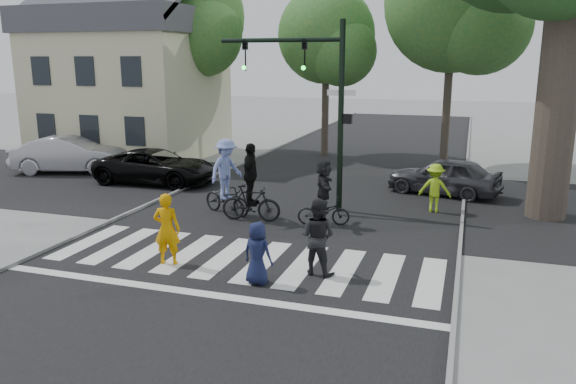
{
  "coord_description": "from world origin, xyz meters",
  "views": [
    {
      "loc": [
        5.08,
        -11.08,
        4.79
      ],
      "look_at": [
        0.5,
        3.0,
        1.3
      ],
      "focal_mm": 35.0,
      "sensor_mm": 36.0,
      "label": 1
    }
  ],
  "objects_px": {
    "traffic_signal": "(315,89)",
    "car_suv": "(156,167)",
    "cyclist_right": "(324,196)",
    "car_silver": "(70,155)",
    "car_grey": "(444,176)",
    "pedestrian_adult": "(317,237)",
    "pedestrian_child": "(257,253)",
    "pedestrian_woman": "(167,229)",
    "cyclist_left": "(226,182)",
    "cyclist_mid": "(251,189)"
  },
  "relations": [
    {
      "from": "cyclist_left",
      "to": "car_silver",
      "type": "relative_size",
      "value": 0.5
    },
    {
      "from": "pedestrian_woman",
      "to": "cyclist_mid",
      "type": "relative_size",
      "value": 0.73
    },
    {
      "from": "pedestrian_woman",
      "to": "cyclist_mid",
      "type": "distance_m",
      "value": 4.13
    },
    {
      "from": "pedestrian_child",
      "to": "cyclist_mid",
      "type": "bearing_deg",
      "value": -55.82
    },
    {
      "from": "traffic_signal",
      "to": "pedestrian_adult",
      "type": "bearing_deg",
      "value": -73.8
    },
    {
      "from": "pedestrian_woman",
      "to": "cyclist_right",
      "type": "distance_m",
      "value": 5.13
    },
    {
      "from": "pedestrian_woman",
      "to": "cyclist_mid",
      "type": "height_order",
      "value": "cyclist_mid"
    },
    {
      "from": "pedestrian_child",
      "to": "cyclist_right",
      "type": "bearing_deg",
      "value": -81.93
    },
    {
      "from": "traffic_signal",
      "to": "car_suv",
      "type": "height_order",
      "value": "traffic_signal"
    },
    {
      "from": "cyclist_right",
      "to": "car_grey",
      "type": "distance_m",
      "value": 6.04
    },
    {
      "from": "pedestrian_child",
      "to": "pedestrian_adult",
      "type": "height_order",
      "value": "pedestrian_adult"
    },
    {
      "from": "car_suv",
      "to": "pedestrian_adult",
      "type": "bearing_deg",
      "value": -131.76
    },
    {
      "from": "pedestrian_woman",
      "to": "pedestrian_adult",
      "type": "relative_size",
      "value": 0.98
    },
    {
      "from": "pedestrian_adult",
      "to": "car_grey",
      "type": "xyz_separation_m",
      "value": [
        2.34,
        8.99,
        -0.21
      ]
    },
    {
      "from": "pedestrian_woman",
      "to": "cyclist_left",
      "type": "relative_size",
      "value": 0.72
    },
    {
      "from": "cyclist_right",
      "to": "car_silver",
      "type": "relative_size",
      "value": 0.41
    },
    {
      "from": "pedestrian_woman",
      "to": "cyclist_mid",
      "type": "bearing_deg",
      "value": -109.05
    },
    {
      "from": "traffic_signal",
      "to": "cyclist_left",
      "type": "height_order",
      "value": "traffic_signal"
    },
    {
      "from": "cyclist_mid",
      "to": "car_grey",
      "type": "relative_size",
      "value": 0.59
    },
    {
      "from": "car_grey",
      "to": "pedestrian_adult",
      "type": "bearing_deg",
      "value": -0.67
    },
    {
      "from": "pedestrian_woman",
      "to": "cyclist_right",
      "type": "height_order",
      "value": "cyclist_right"
    },
    {
      "from": "pedestrian_child",
      "to": "cyclist_mid",
      "type": "height_order",
      "value": "cyclist_mid"
    },
    {
      "from": "pedestrian_adult",
      "to": "cyclist_left",
      "type": "distance_m",
      "value": 5.77
    },
    {
      "from": "car_suv",
      "to": "car_silver",
      "type": "xyz_separation_m",
      "value": [
        -4.7,
        0.75,
        0.11
      ]
    },
    {
      "from": "pedestrian_adult",
      "to": "cyclist_right",
      "type": "xyz_separation_m",
      "value": [
        -0.85,
        3.87,
        -0.02
      ]
    },
    {
      "from": "pedestrian_child",
      "to": "cyclist_left",
      "type": "bearing_deg",
      "value": -48.59
    },
    {
      "from": "pedestrian_woman",
      "to": "cyclist_left",
      "type": "height_order",
      "value": "cyclist_left"
    },
    {
      "from": "cyclist_right",
      "to": "car_suv",
      "type": "relative_size",
      "value": 0.4
    },
    {
      "from": "pedestrian_adult",
      "to": "cyclist_mid",
      "type": "xyz_separation_m",
      "value": [
        -3.06,
        3.61,
        0.09
      ]
    },
    {
      "from": "car_silver",
      "to": "car_grey",
      "type": "height_order",
      "value": "car_silver"
    },
    {
      "from": "pedestrian_woman",
      "to": "pedestrian_child",
      "type": "height_order",
      "value": "pedestrian_woman"
    },
    {
      "from": "pedestrian_child",
      "to": "cyclist_mid",
      "type": "relative_size",
      "value": 0.59
    },
    {
      "from": "traffic_signal",
      "to": "cyclist_left",
      "type": "bearing_deg",
      "value": -149.55
    },
    {
      "from": "traffic_signal",
      "to": "car_suv",
      "type": "distance_m",
      "value": 7.94
    },
    {
      "from": "traffic_signal",
      "to": "car_suv",
      "type": "bearing_deg",
      "value": 164.94
    },
    {
      "from": "traffic_signal",
      "to": "cyclist_right",
      "type": "height_order",
      "value": "traffic_signal"
    },
    {
      "from": "pedestrian_adult",
      "to": "traffic_signal",
      "type": "bearing_deg",
      "value": -63.73
    },
    {
      "from": "traffic_signal",
      "to": "car_silver",
      "type": "height_order",
      "value": "traffic_signal"
    },
    {
      "from": "pedestrian_woman",
      "to": "pedestrian_child",
      "type": "distance_m",
      "value": 2.55
    },
    {
      "from": "traffic_signal",
      "to": "pedestrian_adult",
      "type": "relative_size",
      "value": 3.36
    },
    {
      "from": "cyclist_right",
      "to": "car_grey",
      "type": "relative_size",
      "value": 0.49
    },
    {
      "from": "car_silver",
      "to": "pedestrian_woman",
      "type": "bearing_deg",
      "value": -149.53
    },
    {
      "from": "pedestrian_child",
      "to": "cyclist_left",
      "type": "height_order",
      "value": "cyclist_left"
    },
    {
      "from": "pedestrian_child",
      "to": "cyclist_right",
      "type": "xyz_separation_m",
      "value": [
        0.23,
        4.84,
        0.17
      ]
    },
    {
      "from": "pedestrian_woman",
      "to": "cyclist_left",
      "type": "xyz_separation_m",
      "value": [
        -0.5,
        4.57,
        0.17
      ]
    },
    {
      "from": "car_suv",
      "to": "car_grey",
      "type": "distance_m",
      "value": 11.07
    },
    {
      "from": "car_suv",
      "to": "pedestrian_child",
      "type": "bearing_deg",
      "value": -139.12
    },
    {
      "from": "pedestrian_woman",
      "to": "car_silver",
      "type": "relative_size",
      "value": 0.37
    },
    {
      "from": "pedestrian_child",
      "to": "cyclist_left",
      "type": "distance_m",
      "value": 5.89
    },
    {
      "from": "cyclist_left",
      "to": "car_suv",
      "type": "relative_size",
      "value": 0.5
    }
  ]
}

